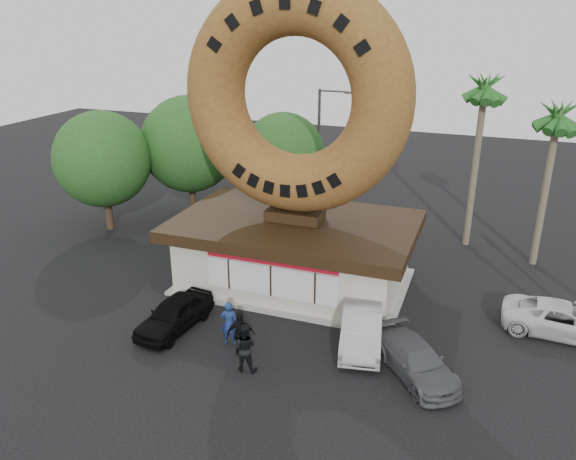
# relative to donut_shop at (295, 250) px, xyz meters

# --- Properties ---
(ground) EXTENTS (90.00, 90.00, 0.00)m
(ground) POSITION_rel_donut_shop_xyz_m (0.00, -5.98, -1.77)
(ground) COLOR black
(ground) RESTS_ON ground
(donut_shop) EXTENTS (11.20, 7.20, 3.80)m
(donut_shop) POSITION_rel_donut_shop_xyz_m (0.00, 0.00, 0.00)
(donut_shop) COLOR beige
(donut_shop) RESTS_ON ground
(giant_donut) EXTENTS (10.25, 2.61, 10.25)m
(giant_donut) POSITION_rel_donut_shop_xyz_m (0.00, 0.02, 7.16)
(giant_donut) COLOR brown
(giant_donut) RESTS_ON donut_shop
(tree_west) EXTENTS (6.00, 6.00, 7.65)m
(tree_west) POSITION_rel_donut_shop_xyz_m (-9.50, 7.02, 2.87)
(tree_west) COLOR #473321
(tree_west) RESTS_ON ground
(tree_mid) EXTENTS (5.20, 5.20, 6.63)m
(tree_mid) POSITION_rel_donut_shop_xyz_m (-4.00, 9.02, 2.25)
(tree_mid) COLOR #473321
(tree_mid) RESTS_ON ground
(tree_far) EXTENTS (5.60, 5.60, 7.14)m
(tree_far) POSITION_rel_donut_shop_xyz_m (-13.00, 3.02, 2.56)
(tree_far) COLOR #473321
(tree_far) RESTS_ON ground
(palm_near) EXTENTS (2.60, 2.60, 9.75)m
(palm_near) POSITION_rel_donut_shop_xyz_m (7.50, 8.02, 6.65)
(palm_near) COLOR #726651
(palm_near) RESTS_ON ground
(palm_far) EXTENTS (2.60, 2.60, 8.75)m
(palm_far) POSITION_rel_donut_shop_xyz_m (11.00, 6.52, 5.72)
(palm_far) COLOR #726651
(palm_far) RESTS_ON ground
(street_lamp) EXTENTS (2.11, 0.20, 8.00)m
(street_lamp) POSITION_rel_donut_shop_xyz_m (-1.86, 10.02, 2.72)
(street_lamp) COLOR #59595E
(street_lamp) RESTS_ON ground
(person_left) EXTENTS (0.78, 0.62, 1.87)m
(person_left) POSITION_rel_donut_shop_xyz_m (-0.63, -5.92, -0.83)
(person_left) COLOR navy
(person_left) RESTS_ON ground
(person_center) EXTENTS (1.01, 0.83, 1.91)m
(person_center) POSITION_rel_donut_shop_xyz_m (0.65, -7.29, -0.81)
(person_center) COLOR black
(person_center) RESTS_ON ground
(person_right) EXTENTS (1.16, 0.81, 1.83)m
(person_right) POSITION_rel_donut_shop_xyz_m (0.10, -6.43, -0.85)
(person_right) COLOR black
(person_right) RESTS_ON ground
(car_black) EXTENTS (2.08, 4.16, 1.36)m
(car_black) POSITION_rel_donut_shop_xyz_m (-3.29, -5.67, -1.08)
(car_black) COLOR black
(car_black) RESTS_ON ground
(car_silver) EXTENTS (2.37, 4.66, 1.47)m
(car_silver) POSITION_rel_donut_shop_xyz_m (4.26, -4.02, -1.03)
(car_silver) COLOR #A6A6AB
(car_silver) RESTS_ON ground
(car_grey) EXTENTS (3.97, 4.32, 1.22)m
(car_grey) POSITION_rel_donut_shop_xyz_m (6.61, -5.41, -1.16)
(car_grey) COLOR #56575B
(car_grey) RESTS_ON ground
(car_white) EXTENTS (4.93, 2.49, 1.34)m
(car_white) POSITION_rel_donut_shop_xyz_m (11.88, -0.52, -1.10)
(car_white) COLOR silver
(car_white) RESTS_ON ground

